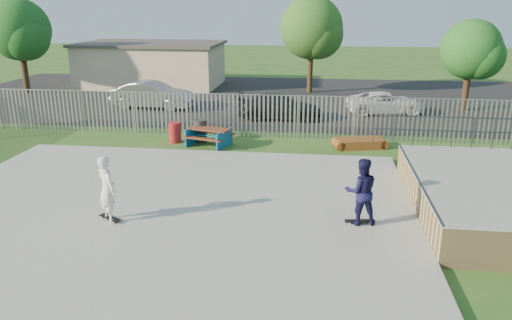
# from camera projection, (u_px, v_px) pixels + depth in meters

# --- Properties ---
(ground) EXTENTS (120.00, 120.00, 0.00)m
(ground) POSITION_uv_depth(u_px,v_px,m) (165.00, 211.00, 15.17)
(ground) COLOR #2B5E20
(ground) RESTS_ON ground
(concrete_slab) EXTENTS (15.00, 12.00, 0.15)m
(concrete_slab) POSITION_uv_depth(u_px,v_px,m) (165.00, 209.00, 15.15)
(concrete_slab) COLOR #A4A49F
(concrete_slab) RESTS_ON ground
(quarter_pipe) EXTENTS (5.50, 7.05, 2.19)m
(quarter_pipe) POSITION_uv_depth(u_px,v_px,m) (483.00, 196.00, 14.85)
(quarter_pipe) COLOR tan
(quarter_pipe) RESTS_ON ground
(fence) EXTENTS (26.04, 16.02, 2.00)m
(fence) POSITION_uv_depth(u_px,v_px,m) (224.00, 141.00, 19.08)
(fence) COLOR gray
(fence) RESTS_ON ground
(picnic_table) EXTENTS (2.21, 1.99, 0.78)m
(picnic_table) POSITION_uv_depth(u_px,v_px,m) (209.00, 137.00, 21.97)
(picnic_table) COLOR brown
(picnic_table) RESTS_ON ground
(funbox) EXTENTS (2.12, 1.42, 0.39)m
(funbox) POSITION_uv_depth(u_px,v_px,m) (360.00, 143.00, 21.69)
(funbox) COLOR brown
(funbox) RESTS_ON ground
(trash_bin_red) EXTENTS (0.54, 0.54, 0.91)m
(trash_bin_red) POSITION_uv_depth(u_px,v_px,m) (175.00, 133.00, 22.44)
(trash_bin_red) COLOR maroon
(trash_bin_red) RESTS_ON ground
(trash_bin_grey) EXTENTS (0.60, 0.60, 1.01)m
(trash_bin_grey) POSITION_uv_depth(u_px,v_px,m) (200.00, 131.00, 22.55)
(trash_bin_grey) COLOR #28282B
(trash_bin_grey) RESTS_ON ground
(parking_lot) EXTENTS (40.00, 18.00, 0.02)m
(parking_lot) POSITION_uv_depth(u_px,v_px,m) (250.00, 97.00, 33.13)
(parking_lot) COLOR black
(parking_lot) RESTS_ON ground
(car_silver) EXTENTS (4.87, 1.92, 1.58)m
(car_silver) POSITION_uv_depth(u_px,v_px,m) (152.00, 95.00, 29.47)
(car_silver) COLOR #A0A0A4
(car_silver) RESTS_ON parking_lot
(car_dark) EXTENTS (4.70, 2.06, 1.34)m
(car_dark) POSITION_uv_depth(u_px,v_px,m) (279.00, 107.00, 26.77)
(car_dark) COLOR black
(car_dark) RESTS_ON parking_lot
(car_white) EXTENTS (4.59, 2.63, 1.21)m
(car_white) POSITION_uv_depth(u_px,v_px,m) (386.00, 103.00, 28.13)
(car_white) COLOR white
(car_white) RESTS_ON parking_lot
(building) EXTENTS (10.40, 6.40, 3.20)m
(building) POSITION_uv_depth(u_px,v_px,m) (152.00, 64.00, 37.38)
(building) COLOR beige
(building) RESTS_ON ground
(tree_left) EXTENTS (4.11, 4.11, 6.34)m
(tree_left) POSITION_uv_depth(u_px,v_px,m) (19.00, 30.00, 33.33)
(tree_left) COLOR #402E19
(tree_left) RESTS_ON ground
(tree_mid) EXTENTS (4.22, 4.22, 6.50)m
(tree_mid) POSITION_uv_depth(u_px,v_px,m) (311.00, 28.00, 33.58)
(tree_mid) COLOR #44301B
(tree_mid) RESTS_ON ground
(tree_right) EXTENTS (3.36, 3.36, 5.19)m
(tree_right) POSITION_uv_depth(u_px,v_px,m) (471.00, 50.00, 28.16)
(tree_right) COLOR #3D2A18
(tree_right) RESTS_ON ground
(skateboard_a) EXTENTS (0.82, 0.33, 0.08)m
(skateboard_a) POSITION_uv_depth(u_px,v_px,m) (359.00, 222.00, 13.99)
(skateboard_a) COLOR black
(skateboard_a) RESTS_ON concrete_slab
(skateboard_b) EXTENTS (0.79, 0.59, 0.08)m
(skateboard_b) POSITION_uv_depth(u_px,v_px,m) (110.00, 219.00, 14.18)
(skateboard_b) COLOR black
(skateboard_b) RESTS_ON concrete_slab
(skater_navy) EXTENTS (1.03, 0.86, 1.90)m
(skater_navy) POSITION_uv_depth(u_px,v_px,m) (361.00, 191.00, 13.71)
(skater_navy) COLOR #13123A
(skater_navy) RESTS_ON concrete_slab
(skater_white) EXTENTS (0.82, 0.80, 1.90)m
(skater_white) POSITION_uv_depth(u_px,v_px,m) (107.00, 189.00, 13.91)
(skater_white) COLOR white
(skater_white) RESTS_ON concrete_slab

